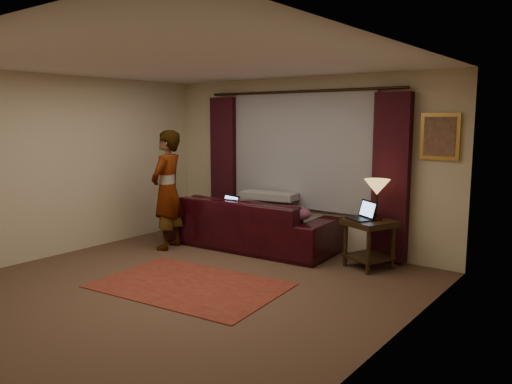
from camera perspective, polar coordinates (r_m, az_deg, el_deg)
floor at (r=6.12m, az=-7.72°, el=-10.59°), size 5.00×5.00×0.01m
ceiling at (r=5.82m, az=-8.24°, el=14.45°), size 5.00×5.00×0.02m
wall_back at (r=7.78m, az=5.25°, el=3.36°), size 5.00×0.02×2.60m
wall_left at (r=7.80m, az=-21.02°, el=2.85°), size 0.02×5.00×2.60m
wall_right at (r=4.43m, az=15.44°, el=-0.72°), size 0.02×5.00×2.60m
sheer_curtain at (r=7.71m, az=5.03°, el=4.81°), size 2.50×0.05×1.80m
drape_left at (r=8.60m, az=-3.66°, el=3.06°), size 0.50×0.14×2.30m
drape_right at (r=7.01m, az=15.18°, el=1.57°), size 0.50×0.14×2.30m
curtain_rod at (r=7.67m, az=4.91°, el=11.38°), size 0.04×0.04×3.40m
picture_frame at (r=6.84m, az=20.29°, el=5.97°), size 0.50×0.04×0.60m
sofa at (r=7.68m, az=-0.55°, el=-2.43°), size 2.73×1.34×1.07m
throw_blanket at (r=7.74m, az=1.50°, el=1.66°), size 0.93×0.49×0.10m
clothing_pile at (r=7.09m, az=4.45°, el=-2.49°), size 0.52×0.41×0.21m
laptop_sofa at (r=7.68m, az=-3.67°, el=-1.46°), size 0.44×0.46×0.26m
area_rug at (r=6.11m, az=-7.53°, el=-10.50°), size 2.33×1.68×0.01m
end_table at (r=6.83m, az=12.78°, el=-5.82°), size 0.73×0.73×0.65m
tiffany_lamp at (r=6.75m, az=13.62°, el=-0.85°), size 0.45×0.45×0.54m
laptop_table at (r=6.72m, az=11.76°, el=-2.06°), size 0.49×0.50×0.25m
person at (r=7.68m, az=-10.10°, el=0.22°), size 0.66×0.66×1.81m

